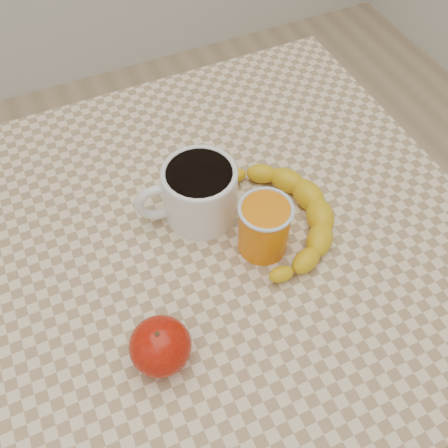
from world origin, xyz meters
name	(u,v)px	position (x,y,z in m)	size (l,w,h in m)	color
ground	(224,387)	(0.00, 0.00, 0.00)	(3.00, 3.00, 0.00)	tan
table	(224,260)	(0.00, 0.00, 0.66)	(0.80, 0.80, 0.75)	beige
coffee_mug	(198,191)	(-0.02, 0.05, 0.80)	(0.17, 0.13, 0.10)	white
orange_juice_glass	(264,227)	(0.04, -0.05, 0.80)	(0.08, 0.08, 0.09)	orange
apple	(160,346)	(-0.16, -0.15, 0.79)	(0.09, 0.09, 0.07)	#8D0B04
banana	(283,216)	(0.09, -0.03, 0.77)	(0.25, 0.31, 0.04)	gold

